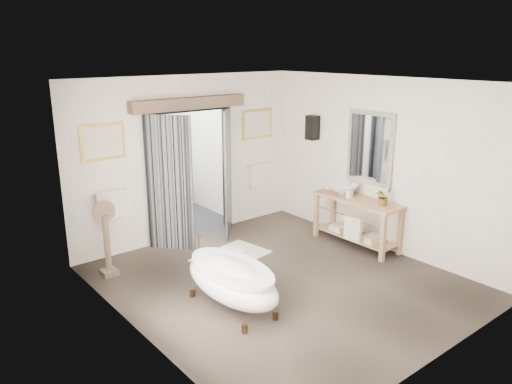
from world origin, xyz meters
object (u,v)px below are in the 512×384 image
vanity (356,218)px  basin (343,189)px  clawfoot_tub (232,280)px  rug (231,256)px

vanity → basin: basin is taller
basin → clawfoot_tub: bearing=173.5°
rug → basin: basin is taller
vanity → basin: (0.00, 0.34, 0.44)m
clawfoot_tub → vanity: vanity is taller
vanity → basin: bearing=89.5°
clawfoot_tub → rug: clawfoot_tub is taller
vanity → rug: bearing=153.8°
clawfoot_tub → basin: size_ratio=2.98×
clawfoot_tub → rug: 1.74m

